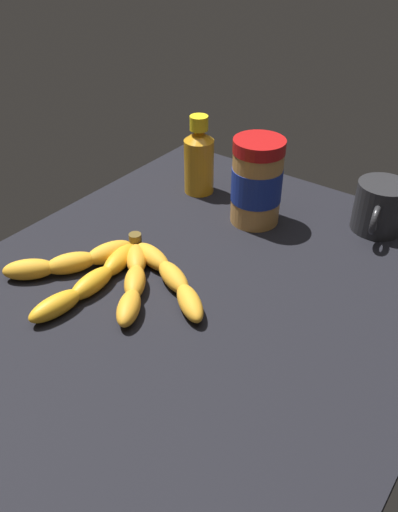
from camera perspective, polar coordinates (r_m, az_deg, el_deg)
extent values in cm
cube|color=black|center=(77.01, -0.14, -4.88)|extent=(80.36, 67.18, 4.47)
ellipsoid|color=gold|center=(81.34, -9.83, 0.40)|extent=(8.28, 5.58, 3.17)
ellipsoid|color=gold|center=(80.22, -13.92, -0.76)|extent=(8.17, 6.76, 3.17)
ellipsoid|color=gold|center=(80.62, -18.20, -1.41)|extent=(7.68, 7.63, 3.17)
ellipsoid|color=gold|center=(79.66, -8.72, -0.40)|extent=(8.60, 4.56, 2.97)
ellipsoid|color=gold|center=(75.79, -11.67, -2.90)|extent=(8.27, 3.24, 2.97)
ellipsoid|color=gold|center=(72.98, -15.51, -5.31)|extent=(8.49, 4.04, 2.97)
ellipsoid|color=orange|center=(79.34, -6.92, -0.36)|extent=(7.18, 7.02, 3.03)
ellipsoid|color=orange|center=(74.86, -7.07, -2.87)|extent=(7.43, 6.64, 3.03)
ellipsoid|color=orange|center=(70.62, -7.75, -5.68)|extent=(7.59, 6.17, 3.03)
ellipsoid|color=gold|center=(79.67, -5.16, -0.09)|extent=(4.81, 8.27, 2.98)
ellipsoid|color=gold|center=(75.31, -2.83, -2.36)|extent=(5.97, 8.31, 2.98)
ellipsoid|color=gold|center=(70.83, -1.02, -5.18)|extent=(6.93, 8.07, 2.98)
cylinder|color=brown|center=(82.73, -7.00, 1.53)|extent=(2.00, 2.00, 3.00)
cylinder|color=#BF8442|center=(88.63, 6.33, 7.51)|extent=(8.41, 8.41, 12.79)
cylinder|color=navy|center=(88.33, 6.36, 7.87)|extent=(8.58, 8.58, 5.76)
cylinder|color=#B71414|center=(85.41, 6.66, 11.94)|extent=(8.60, 8.60, 2.17)
cylinder|color=orange|center=(98.26, 0.00, 9.84)|extent=(5.58, 5.58, 10.31)
cone|color=orange|center=(95.76, 0.00, 13.17)|extent=(5.58, 5.58, 2.00)
cylinder|color=yellow|center=(94.92, 0.00, 14.44)|extent=(3.33, 3.33, 2.55)
cylinder|color=#262628|center=(91.87, 19.32, 5.15)|extent=(8.61, 8.61, 8.49)
torus|color=#262628|center=(86.85, 18.79, 3.76)|extent=(4.84, 1.89, 4.73)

